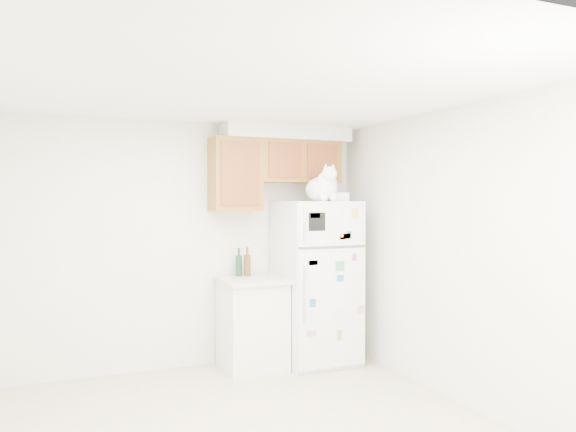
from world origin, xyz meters
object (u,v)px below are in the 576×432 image
refrigerator (316,282)px  bottle_green (239,262)px  storage_box_back (332,197)px  cat (323,187)px  bottle_amber (247,261)px  storage_box_front (341,197)px  base_counter (252,323)px

refrigerator → bottle_green: (-0.77, 0.26, 0.22)m
refrigerator → storage_box_back: 0.93m
cat → bottle_amber: bearing=146.5°
cat → bottle_amber: size_ratio=1.77×
refrigerator → cat: size_ratio=3.16×
cat → storage_box_back: size_ratio=2.99×
bottle_green → storage_box_back: bearing=-11.9°
storage_box_front → bottle_green: bearing=-179.4°
cat → bottle_green: bearing=148.4°
refrigerator → bottle_amber: bearing=160.7°
bottle_amber → cat: bearing=-33.5°
bottle_green → refrigerator: bearing=-18.7°
bottle_amber → storage_box_back: bearing=-11.7°
base_counter → bottle_green: 0.64m
refrigerator → cat: 1.01m
cat → base_counter: bearing=157.8°
storage_box_back → cat: bearing=-146.1°
refrigerator → storage_box_front: bearing=-24.1°
bottle_amber → refrigerator: bearing=-19.3°
bottle_green → bottle_amber: bottle_amber is taller
refrigerator → storage_box_front: size_ratio=11.33×
cat → bottle_amber: cat is taller
base_counter → storage_box_front: storage_box_front is taller
cat → bottle_amber: 1.11m
refrigerator → storage_box_front: 0.93m
storage_box_back → storage_box_front: 0.16m
storage_box_back → bottle_green: storage_box_back is taller
base_counter → bottle_amber: bottle_amber is taller
storage_box_front → refrigerator: bearing=176.5°
refrigerator → bottle_green: refrigerator is taller
storage_box_back → storage_box_front: size_ratio=1.20×
cat → storage_box_back: 0.36m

